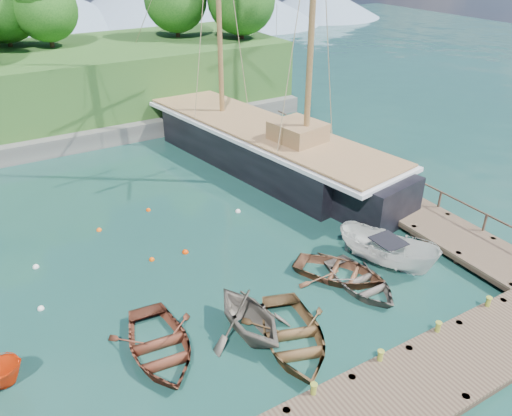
{
  "coord_description": "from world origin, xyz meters",
  "views": [
    {
      "loc": [
        -8.64,
        -14.28,
        14.28
      ],
      "look_at": [
        2.64,
        4.96,
        2.0
      ],
      "focal_mm": 35.0,
      "sensor_mm": 36.0,
      "label": 1
    }
  ],
  "objects_px": {
    "rowboat_4": "(339,278)",
    "cabin_boat_white": "(385,265)",
    "rowboat_3": "(361,288)",
    "rowboat_1": "(249,333)",
    "rowboat_2": "(292,344)",
    "schooner": "(261,148)",
    "rowboat_0": "(160,354)"
  },
  "relations": [
    {
      "from": "rowboat_1",
      "to": "rowboat_3",
      "type": "distance_m",
      "value": 5.91
    },
    {
      "from": "schooner",
      "to": "rowboat_2",
      "type": "bearing_deg",
      "value": -126.96
    },
    {
      "from": "rowboat_0",
      "to": "cabin_boat_white",
      "type": "relative_size",
      "value": 0.95
    },
    {
      "from": "rowboat_3",
      "to": "rowboat_1",
      "type": "bearing_deg",
      "value": -179.81
    },
    {
      "from": "rowboat_4",
      "to": "cabin_boat_white",
      "type": "distance_m",
      "value": 2.63
    },
    {
      "from": "rowboat_0",
      "to": "rowboat_1",
      "type": "xyz_separation_m",
      "value": [
        3.54,
        -0.76,
        0.0
      ]
    },
    {
      "from": "rowboat_0",
      "to": "schooner",
      "type": "distance_m",
      "value": 18.6
    },
    {
      "from": "rowboat_1",
      "to": "rowboat_2",
      "type": "bearing_deg",
      "value": -53.93
    },
    {
      "from": "rowboat_2",
      "to": "rowboat_0",
      "type": "bearing_deg",
      "value": 173.73
    },
    {
      "from": "rowboat_3",
      "to": "schooner",
      "type": "relative_size",
      "value": 0.14
    },
    {
      "from": "schooner",
      "to": "cabin_boat_white",
      "type": "bearing_deg",
      "value": -104.41
    },
    {
      "from": "rowboat_0",
      "to": "rowboat_3",
      "type": "xyz_separation_m",
      "value": [
        9.44,
        -0.77,
        0.0
      ]
    },
    {
      "from": "rowboat_0",
      "to": "rowboat_3",
      "type": "height_order",
      "value": "rowboat_0"
    },
    {
      "from": "rowboat_1",
      "to": "cabin_boat_white",
      "type": "relative_size",
      "value": 0.8
    },
    {
      "from": "rowboat_4",
      "to": "schooner",
      "type": "distance_m",
      "value": 13.77
    },
    {
      "from": "rowboat_0",
      "to": "rowboat_2",
      "type": "relative_size",
      "value": 0.96
    },
    {
      "from": "rowboat_2",
      "to": "rowboat_1",
      "type": "bearing_deg",
      "value": 147.95
    },
    {
      "from": "rowboat_2",
      "to": "schooner",
      "type": "relative_size",
      "value": 0.17
    },
    {
      "from": "rowboat_4",
      "to": "cabin_boat_white",
      "type": "height_order",
      "value": "cabin_boat_white"
    },
    {
      "from": "rowboat_2",
      "to": "schooner",
      "type": "distance_m",
      "value": 17.7
    },
    {
      "from": "cabin_boat_white",
      "to": "schooner",
      "type": "distance_m",
      "value": 13.68
    },
    {
      "from": "rowboat_1",
      "to": "rowboat_3",
      "type": "relative_size",
      "value": 0.97
    },
    {
      "from": "cabin_boat_white",
      "to": "schooner",
      "type": "relative_size",
      "value": 0.17
    },
    {
      "from": "rowboat_0",
      "to": "rowboat_1",
      "type": "relative_size",
      "value": 1.19
    },
    {
      "from": "rowboat_3",
      "to": "rowboat_4",
      "type": "height_order",
      "value": "rowboat_4"
    },
    {
      "from": "rowboat_4",
      "to": "cabin_boat_white",
      "type": "xyz_separation_m",
      "value": [
        2.6,
        -0.35,
        0.0
      ]
    },
    {
      "from": "rowboat_1",
      "to": "rowboat_2",
      "type": "xyz_separation_m",
      "value": [
        1.17,
        -1.43,
        0.0
      ]
    },
    {
      "from": "rowboat_1",
      "to": "rowboat_4",
      "type": "bearing_deg",
      "value": 8.09
    },
    {
      "from": "rowboat_4",
      "to": "schooner",
      "type": "bearing_deg",
      "value": 38.84
    },
    {
      "from": "rowboat_2",
      "to": "schooner",
      "type": "xyz_separation_m",
      "value": [
        7.94,
        15.77,
        1.22
      ]
    },
    {
      "from": "rowboat_4",
      "to": "schooner",
      "type": "height_order",
      "value": "schooner"
    },
    {
      "from": "rowboat_0",
      "to": "rowboat_4",
      "type": "height_order",
      "value": "rowboat_0"
    }
  ]
}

